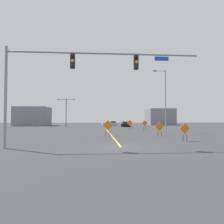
{
  "coord_description": "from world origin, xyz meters",
  "views": [
    {
      "loc": [
        -1.73,
        -14.7,
        2.14
      ],
      "look_at": [
        0.88,
        21.5,
        3.37
      ],
      "focal_mm": 31.49,
      "sensor_mm": 36.0,
      "label": 1
    }
  ],
  "objects_px": {
    "street_lamp_near_right": "(165,98)",
    "construction_sign_left_shoulder": "(160,127)",
    "construction_sign_right_shoulder": "(145,124)",
    "construction_sign_right_lane": "(185,129)",
    "car_silver_distant": "(113,123)",
    "construction_sign_median_far": "(130,123)",
    "construction_sign_left_lane": "(108,126)",
    "car_black_approaching": "(126,124)",
    "street_lamp_near_left": "(66,110)",
    "traffic_signal_assembly": "(73,71)"
  },
  "relations": [
    {
      "from": "street_lamp_near_right",
      "to": "construction_sign_right_lane",
      "type": "height_order",
      "value": "street_lamp_near_right"
    },
    {
      "from": "construction_sign_right_shoulder",
      "to": "construction_sign_left_shoulder",
      "type": "xyz_separation_m",
      "value": [
        -0.72,
        -10.69,
        -0.12
      ]
    },
    {
      "from": "street_lamp_near_left",
      "to": "construction_sign_left_shoulder",
      "type": "xyz_separation_m",
      "value": [
        15.78,
        -26.8,
        -3.31
      ]
    },
    {
      "from": "car_black_approaching",
      "to": "construction_sign_right_shoulder",
      "type": "bearing_deg",
      "value": -86.77
    },
    {
      "from": "construction_sign_left_lane",
      "to": "construction_sign_median_far",
      "type": "distance_m",
      "value": 18.23
    },
    {
      "from": "construction_sign_right_shoulder",
      "to": "construction_sign_left_lane",
      "type": "bearing_deg",
      "value": -124.83
    },
    {
      "from": "construction_sign_right_shoulder",
      "to": "construction_sign_left_lane",
      "type": "xyz_separation_m",
      "value": [
        -7.17,
        -10.3,
        0.01
      ]
    },
    {
      "from": "street_lamp_near_left",
      "to": "construction_sign_right_shoulder",
      "type": "distance_m",
      "value": 23.28
    },
    {
      "from": "construction_sign_right_lane",
      "to": "car_silver_distant",
      "type": "height_order",
      "value": "construction_sign_right_lane"
    },
    {
      "from": "traffic_signal_assembly",
      "to": "street_lamp_near_right",
      "type": "relative_size",
      "value": 1.47
    },
    {
      "from": "construction_sign_right_lane",
      "to": "car_silver_distant",
      "type": "bearing_deg",
      "value": 94.08
    },
    {
      "from": "street_lamp_near_right",
      "to": "construction_sign_left_shoulder",
      "type": "distance_m",
      "value": 7.98
    },
    {
      "from": "street_lamp_near_right",
      "to": "construction_sign_left_lane",
      "type": "bearing_deg",
      "value": -148.26
    },
    {
      "from": "traffic_signal_assembly",
      "to": "car_silver_distant",
      "type": "height_order",
      "value": "traffic_signal_assembly"
    },
    {
      "from": "street_lamp_near_left",
      "to": "construction_sign_right_lane",
      "type": "relative_size",
      "value": 4.09
    },
    {
      "from": "street_lamp_near_left",
      "to": "street_lamp_near_right",
      "type": "bearing_deg",
      "value": -48.0
    },
    {
      "from": "traffic_signal_assembly",
      "to": "construction_sign_left_lane",
      "type": "bearing_deg",
      "value": 72.3
    },
    {
      "from": "traffic_signal_assembly",
      "to": "street_lamp_near_right",
      "type": "xyz_separation_m",
      "value": [
        12.38,
        15.45,
        -0.37
      ]
    },
    {
      "from": "construction_sign_left_shoulder",
      "to": "car_silver_distant",
      "type": "height_order",
      "value": "construction_sign_left_shoulder"
    },
    {
      "from": "car_black_approaching",
      "to": "construction_sign_right_lane",
      "type": "bearing_deg",
      "value": -88.43
    },
    {
      "from": "construction_sign_right_shoulder",
      "to": "construction_sign_median_far",
      "type": "relative_size",
      "value": 1.0
    },
    {
      "from": "construction_sign_right_lane",
      "to": "car_silver_distant",
      "type": "distance_m",
      "value": 46.49
    },
    {
      "from": "construction_sign_left_shoulder",
      "to": "street_lamp_near_left",
      "type": "bearing_deg",
      "value": 120.49
    },
    {
      "from": "car_silver_distant",
      "to": "street_lamp_near_right",
      "type": "bearing_deg",
      "value": -80.99
    },
    {
      "from": "construction_sign_left_lane",
      "to": "construction_sign_right_lane",
      "type": "distance_m",
      "value": 9.35
    },
    {
      "from": "construction_sign_right_shoulder",
      "to": "car_silver_distant",
      "type": "relative_size",
      "value": 0.41
    },
    {
      "from": "construction_sign_right_shoulder",
      "to": "construction_sign_right_lane",
      "type": "relative_size",
      "value": 1.07
    },
    {
      "from": "car_silver_distant",
      "to": "construction_sign_right_shoulder",
      "type": "bearing_deg",
      "value": -83.6
    },
    {
      "from": "traffic_signal_assembly",
      "to": "street_lamp_near_left",
      "type": "distance_m",
      "value": 36.68
    },
    {
      "from": "construction_sign_left_shoulder",
      "to": "car_black_approaching",
      "type": "xyz_separation_m",
      "value": [
        -0.26,
        28.09,
        -0.45
      ]
    },
    {
      "from": "street_lamp_near_left",
      "to": "car_silver_distant",
      "type": "height_order",
      "value": "street_lamp_near_left"
    },
    {
      "from": "street_lamp_near_left",
      "to": "car_silver_distant",
      "type": "bearing_deg",
      "value": 46.59
    },
    {
      "from": "street_lamp_near_left",
      "to": "car_black_approaching",
      "type": "xyz_separation_m",
      "value": [
        15.52,
        1.29,
        -3.76
      ]
    },
    {
      "from": "traffic_signal_assembly",
      "to": "construction_sign_right_shoulder",
      "type": "height_order",
      "value": "traffic_signal_assembly"
    },
    {
      "from": "construction_sign_left_lane",
      "to": "car_silver_distant",
      "type": "distance_m",
      "value": 40.48
    },
    {
      "from": "street_lamp_near_left",
      "to": "construction_sign_right_shoulder",
      "type": "xyz_separation_m",
      "value": [
        16.5,
        -16.11,
        -3.19
      ]
    },
    {
      "from": "street_lamp_near_right",
      "to": "construction_sign_left_shoulder",
      "type": "relative_size",
      "value": 5.57
    },
    {
      "from": "construction_sign_median_far",
      "to": "car_silver_distant",
      "type": "height_order",
      "value": "construction_sign_median_far"
    },
    {
      "from": "construction_sign_left_shoulder",
      "to": "construction_sign_left_lane",
      "type": "height_order",
      "value": "construction_sign_left_lane"
    },
    {
      "from": "street_lamp_near_left",
      "to": "car_silver_distant",
      "type": "xyz_separation_m",
      "value": [
        13.13,
        13.89,
        -3.77
      ]
    },
    {
      "from": "construction_sign_left_lane",
      "to": "car_black_approaching",
      "type": "relative_size",
      "value": 0.47
    },
    {
      "from": "street_lamp_near_left",
      "to": "construction_sign_right_shoulder",
      "type": "bearing_deg",
      "value": -44.32
    },
    {
      "from": "construction_sign_left_shoulder",
      "to": "construction_sign_right_shoulder",
      "type": "bearing_deg",
      "value": 86.16
    },
    {
      "from": "traffic_signal_assembly",
      "to": "car_silver_distant",
      "type": "xyz_separation_m",
      "value": [
        6.9,
        50.01,
        -5.09
      ]
    },
    {
      "from": "construction_sign_left_shoulder",
      "to": "car_black_approaching",
      "type": "relative_size",
      "value": 0.42
    },
    {
      "from": "traffic_signal_assembly",
      "to": "car_black_approaching",
      "type": "height_order",
      "value": "traffic_signal_assembly"
    },
    {
      "from": "construction_sign_right_lane",
      "to": "car_black_approaching",
      "type": "xyz_separation_m",
      "value": [
        -0.92,
        33.78,
        -0.46
      ]
    },
    {
      "from": "car_silver_distant",
      "to": "construction_sign_median_far",
      "type": "bearing_deg",
      "value": -85.59
    },
    {
      "from": "construction_sign_median_far",
      "to": "construction_sign_left_lane",
      "type": "bearing_deg",
      "value": -107.79
    },
    {
      "from": "construction_sign_left_shoulder",
      "to": "construction_sign_right_lane",
      "type": "bearing_deg",
      "value": -83.39
    }
  ]
}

